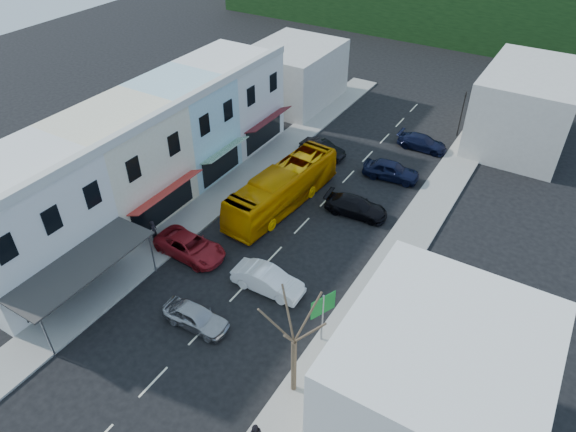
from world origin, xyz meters
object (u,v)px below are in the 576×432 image
object	(u,v)px
bus	(282,189)
direction_sign	(322,319)
traffic_signal	(461,114)
pedestrian_left	(154,231)
street_tree	(294,342)
car_red	(190,247)
car_white	(268,281)
car_silver	(196,317)

from	to	relation	value
bus	direction_sign	size ratio (longest dim) A/B	3.13
traffic_signal	pedestrian_left	bearing A→B (deg)	53.03
direction_sign	street_tree	distance (m)	4.21
car_red	direction_sign	xyz separation A→B (m)	(11.40, -1.97, 1.15)
bus	car_white	xyz separation A→B (m)	(4.13, -8.46, -0.85)
bus	direction_sign	world-z (taller)	direction_sign
car_white	street_tree	xyz separation A→B (m)	(5.24, -5.58, 3.21)
direction_sign	street_tree	size ratio (longest dim) A/B	0.47
direction_sign	car_white	bearing A→B (deg)	-177.36
car_silver	pedestrian_left	world-z (taller)	pedestrian_left
street_tree	car_red	bearing A→B (deg)	154.30
car_white	pedestrian_left	world-z (taller)	pedestrian_left
pedestrian_left	car_white	bearing A→B (deg)	-113.09
traffic_signal	car_white	bearing A→B (deg)	71.00
bus	street_tree	size ratio (longest dim) A/B	1.48
car_silver	street_tree	world-z (taller)	street_tree
street_tree	bus	bearing A→B (deg)	123.73
bus	street_tree	bearing A→B (deg)	-51.59
car_silver	pedestrian_left	distance (m)	8.85
car_red	pedestrian_left	distance (m)	3.13
car_silver	traffic_signal	xyz separation A→B (m)	(6.35, 31.82, 1.58)
car_white	car_red	xyz separation A→B (m)	(-6.47, 0.06, 0.00)
car_red	direction_sign	distance (m)	11.63
street_tree	car_white	bearing A→B (deg)	133.22
bus	street_tree	xyz separation A→B (m)	(9.37, -14.04, 2.36)
bus	pedestrian_left	world-z (taller)	bus
car_silver	car_red	size ratio (longest dim) A/B	0.96
bus	car_white	size ratio (longest dim) A/B	2.64
bus	street_tree	distance (m)	17.04
pedestrian_left	traffic_signal	world-z (taller)	traffic_signal
traffic_signal	bus	bearing A→B (deg)	55.66
car_silver	pedestrian_left	size ratio (longest dim) A/B	2.59
street_tree	direction_sign	bearing A→B (deg)	94.87
car_silver	car_white	distance (m)	5.16
bus	traffic_signal	size ratio (longest dim) A/B	2.55
street_tree	traffic_signal	bearing A→B (deg)	91.60
traffic_signal	car_silver	bearing A→B (deg)	68.80
street_tree	traffic_signal	distance (m)	32.71
car_white	direction_sign	xyz separation A→B (m)	(4.93, -1.91, 1.15)
traffic_signal	direction_sign	bearing A→B (deg)	81.28
car_red	pedestrian_left	xyz separation A→B (m)	(-3.11, -0.21, 0.30)
direction_sign	bus	bearing A→B (deg)	154.99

